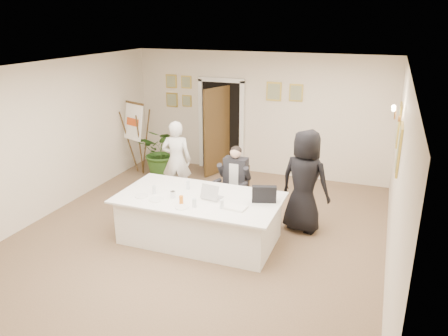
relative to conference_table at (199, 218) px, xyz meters
The scene contains 28 objects.
floor 0.41m from the conference_table, 129.87° to the left, with size 7.00×7.00×0.00m, color brown.
ceiling 2.41m from the conference_table, 129.87° to the left, with size 6.00×7.00×0.02m, color white.
wall_back 3.72m from the conference_table, 91.11° to the left, with size 6.00×0.10×2.80m, color beige.
wall_front 3.56m from the conference_table, 91.17° to the right, with size 6.00×0.10×2.80m, color beige.
wall_left 3.23m from the conference_table, behind, with size 0.10×7.00×2.80m, color beige.
wall_right 3.10m from the conference_table, ahead, with size 0.10×7.00×2.80m, color beige.
doorway 3.59m from the conference_table, 105.63° to the left, with size 1.14×0.86×2.20m.
pictures_back_wall 3.94m from the conference_table, 103.75° to the left, with size 3.40×0.06×0.80m, color gold, non-canonical shape.
pictures_right_wall 3.45m from the conference_table, 23.87° to the left, with size 0.06×2.20×0.80m, color gold, non-canonical shape.
wall_sconce 3.55m from the conference_table, 24.39° to the left, with size 0.20×0.30×0.24m, color #BE813D, non-canonical shape.
conference_table is the anchor object (origin of this frame).
seated_man 1.17m from the conference_table, 78.42° to the left, with size 0.58×0.62×1.35m, color black, non-canonical shape.
flip_chart 3.66m from the conference_table, 136.64° to the left, with size 0.60×0.47×1.67m.
standing_man 1.93m from the conference_table, 127.56° to the left, with size 0.59×0.39×1.61m, color white.
standing_woman 1.88m from the conference_table, 32.82° to the left, with size 0.88×0.57×1.79m, color black.
potted_palm 3.31m from the conference_table, 128.70° to the left, with size 1.03×0.89×1.14m, color #2A511B.
laptop 0.56m from the conference_table, 11.02° to the left, with size 0.31×0.34×0.28m, color #B7BABC, non-canonical shape.
laptop_bag 1.17m from the conference_table, ahead, with size 0.38×0.10×0.27m, color black.
paper_stack 0.84m from the conference_table, 17.37° to the right, with size 0.33×0.23×0.03m, color white.
plate_left 1.01m from the conference_table, 160.15° to the right, with size 0.22×0.22×0.01m, color white.
plate_mid 0.79m from the conference_table, 148.56° to the right, with size 0.24×0.24×0.01m, color white.
plate_near 0.63m from the conference_table, 98.58° to the right, with size 0.21×0.21×0.01m, color white.
glass_a 0.88m from the conference_table, 169.21° to the right, with size 0.06×0.06×0.14m, color silver.
glass_b 0.61m from the conference_table, 76.02° to the right, with size 0.07×0.07×0.14m, color silver.
glass_c 0.74m from the conference_table, 30.10° to the right, with size 0.06×0.06×0.14m, color silver.
glass_d 0.60m from the conference_table, 141.64° to the left, with size 0.06×0.06×0.14m, color silver.
oj_glass 0.58m from the conference_table, 112.81° to the right, with size 0.06×0.06×0.13m, color orange.
steel_jug 0.60m from the conference_table, 153.93° to the right, with size 0.08×0.08×0.11m, color silver.
Camera 1 is at (2.74, -6.03, 3.53)m, focal length 35.00 mm.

